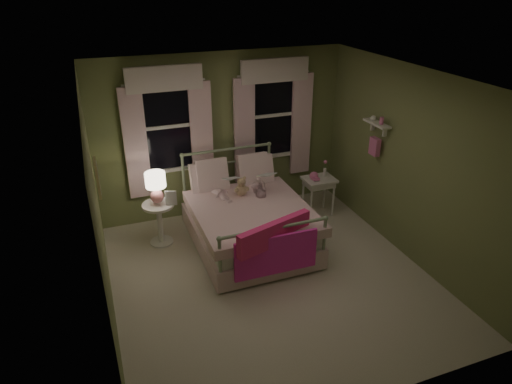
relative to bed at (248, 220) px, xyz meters
name	(u,v)px	position (x,y,z in m)	size (l,w,h in m)	color
room_shell	(273,189)	(0.00, -0.91, 0.92)	(4.20, 4.20, 4.20)	silver
bed	(248,220)	(0.00, 0.00, 0.00)	(1.58, 2.04, 1.18)	white
pink_throw	(275,242)	(0.00, -1.03, 0.23)	(1.10, 0.43, 0.71)	#FF317F
child_left	(220,178)	(-0.28, 0.42, 0.54)	(0.26, 0.17, 0.71)	#F7D1DD
child_right	(255,172)	(0.28, 0.42, 0.56)	(0.36, 0.28, 0.74)	#F7D1DD
book_left	(225,182)	(-0.28, 0.17, 0.58)	(0.20, 0.27, 0.03)	beige
book_right	(261,179)	(0.28, 0.17, 0.54)	(0.20, 0.27, 0.02)	beige
teddy_bear	(241,188)	(0.00, 0.26, 0.41)	(0.23, 0.18, 0.31)	tan
nightstand_left	(159,218)	(-1.20, 0.45, 0.03)	(0.46, 0.46, 0.65)	white
table_lamp	(156,185)	(-1.20, 0.45, 0.57)	(0.29, 0.29, 0.46)	pink
book_nightstand	(166,205)	(-1.10, 0.37, 0.27)	(0.16, 0.22, 0.02)	beige
nightstand_right	(319,184)	(1.38, 0.43, 0.17)	(0.50, 0.40, 0.64)	white
pink_toy	(314,176)	(1.28, 0.43, 0.32)	(0.14, 0.19, 0.14)	pink
bud_vase	(325,168)	(1.50, 0.48, 0.41)	(0.06, 0.06, 0.28)	white
window_left	(168,123)	(-0.85, 1.12, 1.24)	(1.34, 0.13, 1.96)	black
window_right	(273,112)	(0.85, 1.12, 1.24)	(1.34, 0.13, 1.96)	black
wall_shelf	(376,135)	(1.90, -0.21, 1.14)	(0.15, 0.50, 0.60)	white
framed_picture	(97,178)	(-1.95, -0.31, 1.12)	(0.03, 0.32, 0.42)	beige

